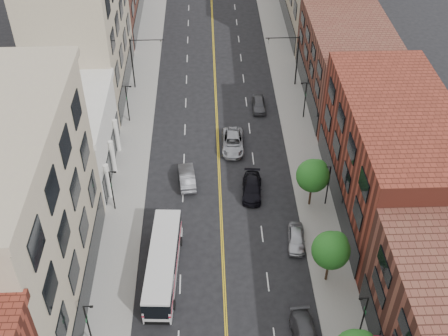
{
  "coord_description": "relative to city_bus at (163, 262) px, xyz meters",
  "views": [
    {
      "loc": [
        -1.16,
        -18.56,
        40.72
      ],
      "look_at": [
        0.36,
        24.37,
        5.0
      ],
      "focal_mm": 45.0,
      "sensor_mm": 36.0,
      "label": 1
    }
  ],
  "objects": [
    {
      "name": "lamp_r_2",
      "position": [
        16.45,
        8.81,
        1.29
      ],
      "size": [
        0.81,
        0.55,
        5.05
      ],
      "color": "black",
      "rests_on": "sidewalk_right"
    },
    {
      "name": "car_parked_far",
      "position": [
        12.67,
        3.41,
        -0.98
      ],
      "size": [
        2.05,
        4.23,
        1.39
      ],
      "primitive_type": "imported",
      "rotation": [
        0.0,
        0.0,
        -0.1
      ],
      "color": "#B0B2B8",
      "rests_on": "ground"
    },
    {
      "name": "bldg_r_far_a",
      "position": [
        22.5,
        29.81,
        3.32
      ],
      "size": [
        10.0,
        20.0,
        10.0
      ],
      "primitive_type": "cube",
      "color": "brown",
      "rests_on": "ground"
    },
    {
      "name": "car_lane_c",
      "position": [
        11.0,
        27.11,
        -0.97
      ],
      "size": [
        1.75,
        4.19,
        1.42
      ],
      "primitive_type": "imported",
      "rotation": [
        0.0,
        0.0,
        -0.02
      ],
      "color": "#46464B",
      "rests_on": "ground"
    },
    {
      "name": "lamp_r_3",
      "position": [
        16.45,
        24.81,
        1.29
      ],
      "size": [
        0.81,
        0.55,
        5.05
      ],
      "color": "black",
      "rests_on": "sidewalk_right"
    },
    {
      "name": "sidewalk_right",
      "position": [
        15.5,
        19.81,
        -1.6
      ],
      "size": [
        4.0,
        110.0,
        0.15
      ],
      "primitive_type": "cube",
      "color": "gray",
      "rests_on": "ground"
    },
    {
      "name": "car_lane_behind",
      "position": [
        1.93,
        12.89,
        -0.89
      ],
      "size": [
        2.15,
        4.94,
        1.58
      ],
      "primitive_type": "imported",
      "rotation": [
        0.0,
        0.0,
        3.24
      ],
      "color": "#57585D",
      "rests_on": "ground"
    },
    {
      "name": "tree_r_3",
      "position": [
        14.89,
        8.88,
        2.45
      ],
      "size": [
        3.4,
        3.4,
        5.59
      ],
      "color": "black",
      "rests_on": "sidewalk_right"
    },
    {
      "name": "car_parked_mid",
      "position": [
        11.97,
        -7.39,
        -0.96
      ],
      "size": [
        2.37,
        5.07,
        1.43
      ],
      "primitive_type": "imported",
      "rotation": [
        0.0,
        0.0,
        0.08
      ],
      "color": "#414145",
      "rests_on": "ground"
    },
    {
      "name": "bldg_l_tanoffice",
      "position": [
        -11.5,
        -2.19,
        7.32
      ],
      "size": [
        10.0,
        22.0,
        18.0
      ],
      "primitive_type": "cube",
      "color": "tan",
      "rests_on": "ground"
    },
    {
      "name": "bldg_r_mid",
      "position": [
        22.5,
        8.81,
        4.32
      ],
      "size": [
        10.0,
        22.0,
        12.0
      ],
      "primitive_type": "cube",
      "color": "maroon",
      "rests_on": "ground"
    },
    {
      "name": "sidewalk_left",
      "position": [
        -4.5,
        19.81,
        -1.6
      ],
      "size": [
        4.0,
        110.0,
        0.15
      ],
      "primitive_type": "cube",
      "color": "gray",
      "rests_on": "ground"
    },
    {
      "name": "signal_mast_left",
      "position": [
        -4.77,
        32.81,
        2.97
      ],
      "size": [
        4.49,
        0.18,
        7.2
      ],
      "color": "black",
      "rests_on": "sidewalk_left"
    },
    {
      "name": "lamp_l_1",
      "position": [
        -5.45,
        -7.19,
        1.29
      ],
      "size": [
        0.81,
        0.55,
        5.05
      ],
      "color": "black",
      "rests_on": "sidewalk_left"
    },
    {
      "name": "lamp_r_1",
      "position": [
        16.45,
        -7.19,
        1.29
      ],
      "size": [
        0.81,
        0.55,
        5.05
      ],
      "color": "black",
      "rests_on": "sidewalk_right"
    },
    {
      "name": "car_lane_a",
      "position": [
        8.91,
        10.89,
        -0.95
      ],
      "size": [
        2.45,
        5.17,
        1.46
      ],
      "primitive_type": "imported",
      "rotation": [
        0.0,
        0.0,
        -0.08
      ],
      "color": "black",
      "rests_on": "ground"
    },
    {
      "name": "bldg_l_white",
      "position": [
        -11.5,
        15.81,
        2.32
      ],
      "size": [
        10.0,
        14.0,
        8.0
      ],
      "primitive_type": "cube",
      "color": "silver",
      "rests_on": "ground"
    },
    {
      "name": "bldg_l_far_a",
      "position": [
        -11.5,
        32.81,
        7.32
      ],
      "size": [
        10.0,
        20.0,
        18.0
      ],
      "primitive_type": "cube",
      "color": "tan",
      "rests_on": "ground"
    },
    {
      "name": "lamp_l_2",
      "position": [
        -5.45,
        8.81,
        1.29
      ],
      "size": [
        0.81,
        0.55,
        5.05
      ],
      "color": "black",
      "rests_on": "sidewalk_left"
    },
    {
      "name": "lamp_l_3",
      "position": [
        -5.45,
        24.81,
        1.29
      ],
      "size": [
        0.81,
        0.55,
        5.05
      ],
      "color": "black",
      "rests_on": "sidewalk_left"
    },
    {
      "name": "city_bus",
      "position": [
        0.0,
        0.0,
        0.0
      ],
      "size": [
        3.18,
        11.35,
        2.89
      ],
      "rotation": [
        0.0,
        0.0,
        -0.06
      ],
      "color": "silver",
      "rests_on": "ground"
    },
    {
      "name": "tree_r_2",
      "position": [
        14.89,
        -1.12,
        2.45
      ],
      "size": [
        3.4,
        3.4,
        5.59
      ],
      "color": "black",
      "rests_on": "sidewalk_right"
    },
    {
      "name": "car_lane_b",
      "position": [
        7.26,
        18.93,
        -0.89
      ],
      "size": [
        2.84,
        5.77,
        1.58
      ],
      "primitive_type": "imported",
      "rotation": [
        0.0,
        0.0,
        -0.04
      ],
      "color": "#97989E",
      "rests_on": "ground"
    },
    {
      "name": "signal_mast_right",
      "position": [
        15.76,
        32.81,
        2.97
      ],
      "size": [
        4.49,
        0.18,
        7.2
      ],
      "color": "black",
      "rests_on": "sidewalk_right"
    }
  ]
}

